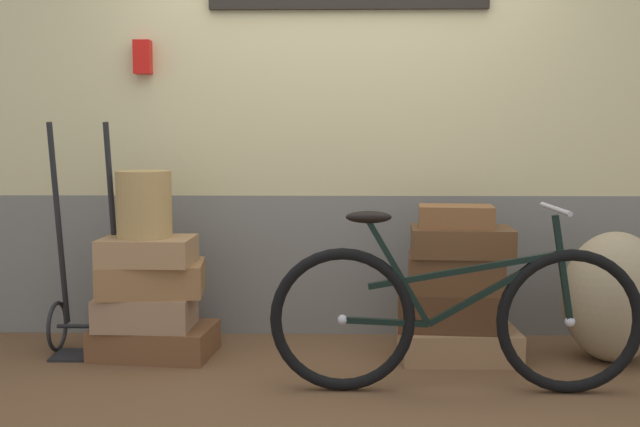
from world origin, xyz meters
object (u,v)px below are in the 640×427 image
(suitcase_4, at_px, (458,343))
(suitcase_6, at_px, (455,273))
(suitcase_2, at_px, (152,278))
(wicker_basket, at_px, (144,204))
(suitcase_8, at_px, (456,216))
(luggage_trolley, at_px, (87,299))
(suitcase_7, at_px, (462,241))
(burlap_sack, at_px, (614,297))
(suitcase_0, at_px, (155,340))
(suitcase_3, at_px, (148,251))
(suitcase_1, at_px, (146,311))
(bicycle, at_px, (455,317))
(suitcase_5, at_px, (450,309))

(suitcase_4, height_order, suitcase_6, suitcase_6)
(suitcase_2, height_order, suitcase_6, suitcase_6)
(suitcase_2, relative_size, wicker_basket, 1.54)
(suitcase_4, distance_m, suitcase_8, 0.72)
(wicker_basket, relative_size, luggage_trolley, 0.28)
(suitcase_7, distance_m, burlap_sack, 0.89)
(suitcase_6, relative_size, luggage_trolley, 0.39)
(suitcase_0, relative_size, suitcase_7, 1.21)
(suitcase_6, xyz_separation_m, suitcase_8, (-0.01, -0.03, 0.32))
(suitcase_3, height_order, suitcase_7, suitcase_7)
(suitcase_1, height_order, bicycle, bicycle)
(suitcase_1, distance_m, wicker_basket, 0.60)
(suitcase_5, height_order, bicycle, bicycle)
(suitcase_8, bearing_deg, suitcase_4, 47.95)
(suitcase_0, height_order, suitcase_1, suitcase_1)
(burlap_sack, bearing_deg, suitcase_6, 176.96)
(suitcase_2, relative_size, suitcase_5, 0.98)
(suitcase_0, xyz_separation_m, bicycle, (1.60, -0.57, 0.29))
(suitcase_7, distance_m, suitcase_8, 0.14)
(suitcase_2, height_order, suitcase_7, suitcase_7)
(suitcase_2, height_order, luggage_trolley, luggage_trolley)
(suitcase_2, relative_size, suitcase_4, 0.88)
(suitcase_0, distance_m, burlap_sack, 2.57)
(suitcase_0, xyz_separation_m, suitcase_2, (-0.01, 0.00, 0.36))
(suitcase_3, xyz_separation_m, suitcase_6, (1.70, 0.02, -0.12))
(suitcase_4, relative_size, luggage_trolley, 0.49)
(suitcase_7, height_order, wicker_basket, wicker_basket)
(suitcase_8, bearing_deg, suitcase_7, 6.56)
(suitcase_6, height_order, suitcase_8, suitcase_8)
(suitcase_3, height_order, suitcase_5, suitcase_3)
(suitcase_4, bearing_deg, suitcase_8, -138.76)
(suitcase_3, height_order, suitcase_8, suitcase_8)
(suitcase_6, bearing_deg, burlap_sack, 2.01)
(suitcase_7, bearing_deg, burlap_sack, 3.10)
(suitcase_6, height_order, luggage_trolley, luggage_trolley)
(suitcase_3, xyz_separation_m, suitcase_4, (1.73, 0.02, -0.52))
(bicycle, bearing_deg, suitcase_2, 160.44)
(suitcase_6, distance_m, luggage_trolley, 2.09)
(wicker_basket, distance_m, luggage_trolley, 0.67)
(suitcase_2, xyz_separation_m, suitcase_3, (-0.01, -0.04, 0.16))
(suitcase_8, xyz_separation_m, burlap_sack, (0.87, -0.02, -0.44))
(burlap_sack, relative_size, bicycle, 0.40)
(suitcase_2, relative_size, luggage_trolley, 0.43)
(suitcase_0, xyz_separation_m, suitcase_3, (-0.02, -0.03, 0.52))
(suitcase_0, distance_m, suitcase_5, 1.68)
(wicker_basket, distance_m, bicycle, 1.79)
(suitcase_0, bearing_deg, suitcase_5, 6.29)
(suitcase_3, height_order, burlap_sack, burlap_sack)
(suitcase_3, bearing_deg, suitcase_2, 76.86)
(suitcase_0, relative_size, wicker_basket, 1.78)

